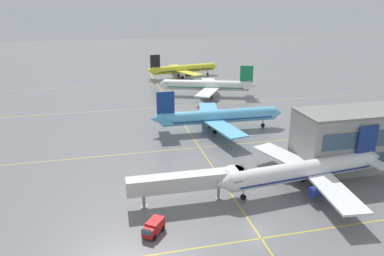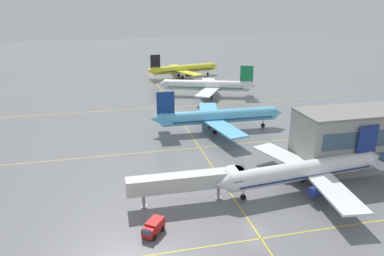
# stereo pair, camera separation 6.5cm
# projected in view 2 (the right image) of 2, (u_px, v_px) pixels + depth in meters

# --- Properties ---
(ground_plane) EXTENTS (600.00, 600.00, 0.00)m
(ground_plane) POSITION_uv_depth(u_px,v_px,m) (256.00, 231.00, 57.10)
(ground_plane) COLOR slate
(airliner_front_gate) EXTENTS (35.53, 30.49, 11.04)m
(airliner_front_gate) POSITION_uv_depth(u_px,v_px,m) (305.00, 170.00, 68.62)
(airliner_front_gate) COLOR white
(airliner_front_gate) RESTS_ON ground
(airliner_second_row) EXTENTS (36.82, 31.84, 11.47)m
(airliner_second_row) POSITION_uv_depth(u_px,v_px,m) (218.00, 117.00, 99.56)
(airliner_second_row) COLOR #5BB7E5
(airliner_second_row) RESTS_ON ground
(airliner_third_row) EXTENTS (35.68, 30.53, 11.40)m
(airliner_third_row) POSITION_uv_depth(u_px,v_px,m) (208.00, 85.00, 135.62)
(airliner_third_row) COLOR white
(airliner_third_row) RESTS_ON ground
(airliner_far_left_stand) EXTENTS (34.94, 29.70, 10.91)m
(airliner_far_left_stand) POSITION_uv_depth(u_px,v_px,m) (183.00, 69.00, 168.71)
(airliner_far_left_stand) COLOR yellow
(airliner_far_left_stand) RESTS_ON ground
(taxiway_markings) EXTENTS (141.55, 162.43, 0.01)m
(taxiway_markings) POSITION_uv_depth(u_px,v_px,m) (184.00, 124.00, 106.15)
(taxiway_markings) COLOR yellow
(taxiway_markings) RESTS_ON ground
(service_truck_red_van) EXTENTS (3.96, 4.38, 2.10)m
(service_truck_red_van) POSITION_uv_depth(u_px,v_px,m) (153.00, 227.00, 55.98)
(service_truck_red_van) COLOR red
(service_truck_red_van) RESTS_ON ground
(jet_bridge) EXTENTS (21.12, 3.38, 5.58)m
(jet_bridge) POSITION_uv_depth(u_px,v_px,m) (196.00, 181.00, 64.14)
(jet_bridge) COLOR silver
(jet_bridge) RESTS_ON ground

